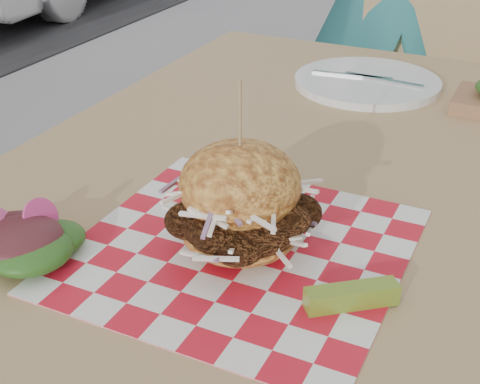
{
  "coord_description": "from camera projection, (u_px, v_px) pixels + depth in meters",
  "views": [
    {
      "loc": [
        0.13,
        -0.46,
        1.17
      ],
      "look_at": [
        -0.14,
        0.11,
        0.82
      ],
      "focal_mm": 50.0,
      "sensor_mm": 36.0,
      "label": 1
    }
  ],
  "objects": [
    {
      "name": "sandwich",
      "position": [
        240.0,
        206.0,
        0.73
      ],
      "size": [
        0.18,
        0.18,
        0.2
      ],
      "color": "#EDA443",
      "rests_on": "paper_liner"
    },
    {
      "name": "place_setting",
      "position": [
        367.0,
        82.0,
        1.24
      ],
      "size": [
        0.27,
        0.27,
        0.02
      ],
      "color": "white",
      "rests_on": "patio_table"
    },
    {
      "name": "paper_liner",
      "position": [
        240.0,
        249.0,
        0.76
      ],
      "size": [
        0.36,
        0.36,
        0.0
      ],
      "primitive_type": "cube",
      "color": "red",
      "rests_on": "patio_table"
    },
    {
      "name": "side_salad",
      "position": [
        21.0,
        237.0,
        0.76
      ],
      "size": [
        0.14,
        0.14,
        0.05
      ],
      "color": "#3F1419",
      "rests_on": "patio_table"
    },
    {
      "name": "pickle_spear",
      "position": [
        352.0,
        296.0,
        0.67
      ],
      "size": [
        0.09,
        0.08,
        0.02
      ],
      "primitive_type": "cube",
      "rotation": [
        0.0,
        0.0,
        0.66
      ],
      "color": "olive",
      "rests_on": "paper_liner"
    },
    {
      "name": "patio_table",
      "position": [
        293.0,
        211.0,
        0.99
      ],
      "size": [
        0.8,
        1.2,
        0.75
      ],
      "color": "tan",
      "rests_on": "ground"
    },
    {
      "name": "patio_chair",
      "position": [
        422.0,
        84.0,
        1.84
      ],
      "size": [
        0.44,
        0.45,
        0.95
      ],
      "rotation": [
        0.0,
        0.0,
        0.06
      ],
      "color": "tan",
      "rests_on": "ground"
    }
  ]
}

